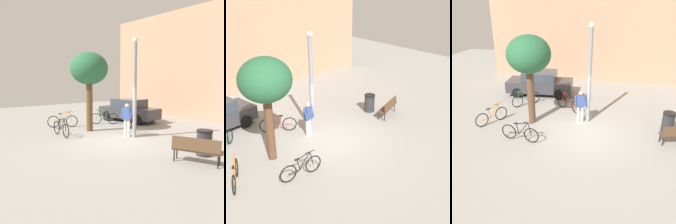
% 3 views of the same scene
% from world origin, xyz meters
% --- Properties ---
extents(ground_plane, '(36.00, 36.00, 0.00)m').
position_xyz_m(ground_plane, '(0.00, 0.00, 0.00)').
color(ground_plane, gray).
extents(building_facade, '(18.36, 2.00, 7.94)m').
position_xyz_m(building_facade, '(0.00, 9.46, 3.97)').
color(building_facade, tan).
rests_on(building_facade, ground_plane).
extents(lamppost, '(0.28, 0.28, 4.88)m').
position_xyz_m(lamppost, '(-0.10, 1.38, 2.58)').
color(lamppost, gray).
rests_on(lamppost, ground_plane).
extents(person_by_lamppost, '(0.63, 0.40, 1.67)m').
position_xyz_m(person_by_lamppost, '(-0.46, 1.22, 0.97)').
color(person_by_lamppost, white).
rests_on(person_by_lamppost, ground_plane).
extents(park_bench, '(1.67, 0.96, 0.92)m').
position_xyz_m(park_bench, '(4.09, 0.16, 0.55)').
color(park_bench, '#513823').
rests_on(park_bench, ground_plane).
extents(plaza_tree, '(2.08, 2.08, 4.36)m').
position_xyz_m(plaza_tree, '(-2.84, 0.57, 3.39)').
color(plaza_tree, brown).
rests_on(plaza_tree, ground_plane).
extents(bicycle_orange, '(0.93, 1.61, 0.97)m').
position_xyz_m(bicycle_orange, '(-4.76, -0.07, 0.38)').
color(bicycle_orange, black).
rests_on(bicycle_orange, ground_plane).
extents(bicycle_black, '(1.81, 0.16, 0.97)m').
position_xyz_m(bicycle_black, '(-2.67, -1.30, 0.38)').
color(bicycle_black, black).
rests_on(bicycle_black, ground_plane).
extents(bicycle_red, '(1.58, 0.96, 0.97)m').
position_xyz_m(bicycle_red, '(-1.39, 2.50, 0.38)').
color(bicycle_red, black).
rests_on(bicycle_red, ground_plane).
extents(bicycle_green, '(1.22, 1.40, 0.97)m').
position_xyz_m(bicycle_green, '(-4.00, 2.53, 0.38)').
color(bicycle_green, black).
rests_on(bicycle_green, ground_plane).
extents(trash_bin, '(0.59, 0.59, 0.99)m').
position_xyz_m(trash_bin, '(3.76, 1.25, 0.50)').
color(trash_bin, '#2D2D33').
rests_on(trash_bin, ground_plane).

